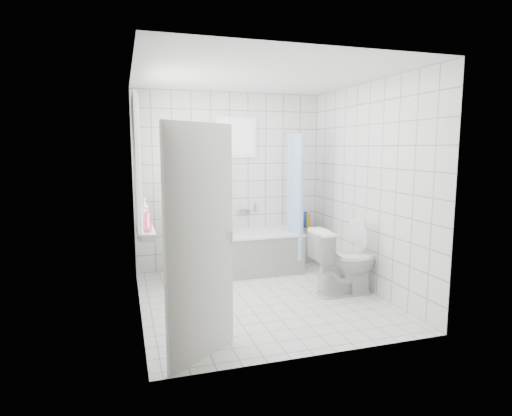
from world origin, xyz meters
name	(u,v)px	position (x,y,z in m)	size (l,w,h in m)	color
ground	(261,298)	(0.00, 0.00, 0.00)	(3.00, 3.00, 0.00)	white
ceiling	(261,75)	(0.00, 0.00, 2.60)	(3.00, 3.00, 0.00)	white
wall_back	(230,181)	(0.00, 1.50, 1.30)	(2.80, 0.02, 2.60)	white
wall_front	(317,208)	(0.00, -1.50, 1.30)	(2.80, 0.02, 2.60)	white
wall_left	(136,195)	(-1.40, 0.00, 1.30)	(0.02, 3.00, 2.60)	white
wall_right	(367,188)	(1.40, 0.00, 1.30)	(0.02, 3.00, 2.60)	white
window_left	(138,165)	(-1.35, 0.30, 1.60)	(0.01, 0.90, 1.40)	white
window_back	(237,137)	(0.10, 1.46, 1.95)	(0.50, 0.01, 0.50)	white
window_sill	(145,230)	(-1.31, 0.30, 0.86)	(0.18, 1.02, 0.08)	white
door	(201,244)	(-0.93, -1.24, 1.00)	(0.04, 0.80, 2.00)	silver
bathtub	(243,253)	(0.09, 1.12, 0.29)	(1.64, 0.77, 0.58)	white
partition_wall	(182,225)	(-0.79, 1.07, 0.75)	(0.15, 0.85, 1.50)	white
tiled_ledge	(301,245)	(1.12, 1.38, 0.28)	(0.40, 0.24, 0.55)	white
toilet	(344,261)	(1.03, -0.15, 0.41)	(0.46, 0.81, 0.83)	white
curtain_rod	(294,133)	(0.85, 1.10, 2.00)	(0.02, 0.02, 0.80)	silver
shower_curtain	(297,197)	(0.85, 0.97, 1.10)	(0.14, 0.48, 1.78)	#4E89E6
tub_faucet	(243,211)	(0.19, 1.46, 0.85)	(0.18, 0.06, 0.06)	silver
sill_bottles	(145,214)	(-1.30, 0.34, 1.04)	(0.14, 0.79, 0.32)	#BBBAC0
ledge_bottles	(303,221)	(1.13, 1.35, 0.66)	(0.19, 0.20, 0.26)	gold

